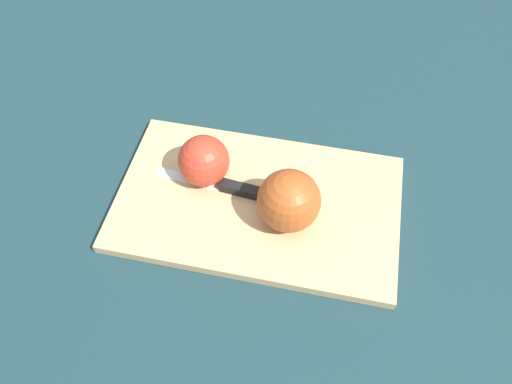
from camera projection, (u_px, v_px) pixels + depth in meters
The scene contains 5 objects.
ground_plane at pixel (256, 206), 0.76m from camera, with size 4.00×4.00×0.00m, color #193338.
cutting_board at pixel (256, 203), 0.75m from camera, with size 0.46×0.33×0.02m.
apple_half_left at pixel (287, 201), 0.69m from camera, with size 0.09×0.09×0.09m.
apple_half_right at pixel (202, 161), 0.74m from camera, with size 0.08×0.08×0.08m.
knife at pixel (232, 188), 0.75m from camera, with size 0.18×0.07×0.02m.
Camera 1 is at (-0.00, 0.43, 0.62)m, focal length 35.00 mm.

